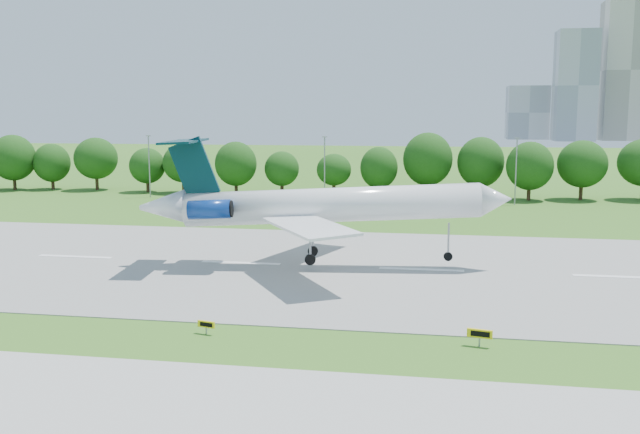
{
  "coord_description": "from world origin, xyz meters",
  "views": [
    {
      "loc": [
        1.98,
        -50.27,
        16.85
      ],
      "look_at": [
        -9.82,
        18.0,
        6.54
      ],
      "focal_mm": 40.0,
      "sensor_mm": 36.0,
      "label": 1
    }
  ],
  "objects_px": {
    "service_vehicle_a": "(279,195)",
    "service_vehicle_b": "(395,205)",
    "airliner": "(313,204)",
    "taxi_sign_left": "(206,325)"
  },
  "relations": [
    {
      "from": "service_vehicle_a",
      "to": "service_vehicle_b",
      "type": "relative_size",
      "value": 0.91
    },
    {
      "from": "taxi_sign_left",
      "to": "airliner",
      "type": "bearing_deg",
      "value": 94.88
    },
    {
      "from": "airliner",
      "to": "service_vehicle_a",
      "type": "xyz_separation_m",
      "value": [
        -17.93,
        60.69,
        -6.36
      ]
    },
    {
      "from": "service_vehicle_a",
      "to": "service_vehicle_b",
      "type": "distance_m",
      "value": 26.26
    },
    {
      "from": "taxi_sign_left",
      "to": "service_vehicle_a",
      "type": "bearing_deg",
      "value": 112.81
    },
    {
      "from": "airliner",
      "to": "service_vehicle_b",
      "type": "distance_m",
      "value": 49.78
    },
    {
      "from": "taxi_sign_left",
      "to": "service_vehicle_b",
      "type": "bearing_deg",
      "value": 96.18
    },
    {
      "from": "airliner",
      "to": "service_vehicle_b",
      "type": "height_order",
      "value": "airliner"
    },
    {
      "from": "service_vehicle_a",
      "to": "service_vehicle_b",
      "type": "xyz_separation_m",
      "value": [
        23.55,
        -11.63,
        0.08
      ]
    },
    {
      "from": "airliner",
      "to": "service_vehicle_b",
      "type": "bearing_deg",
      "value": 76.53
    }
  ]
}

